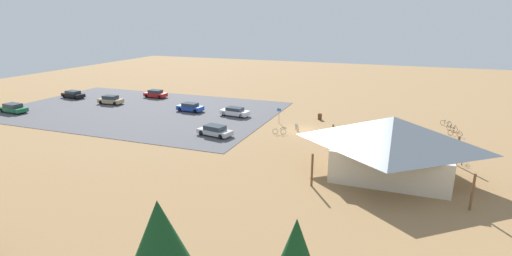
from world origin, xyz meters
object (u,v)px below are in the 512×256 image
(bike_pavilion, at_px, (391,142))
(trash_bin, at_px, (320,116))
(bicycle_yellow_edge_south, at_px, (367,125))
(car_black_end_stall, at_px, (73,94))
(car_tan_second_row, at_px, (111,100))
(car_blue_mid_lot, at_px, (190,107))
(car_white_back_corner, at_px, (235,112))
(bicycle_green_trailside, at_px, (446,123))
(car_green_front_row, at_px, (13,108))
(bicycle_black_lone_west, at_px, (452,128))
(bicycle_white_back_row, at_px, (279,131))
(bicycle_teal_yard_left, at_px, (297,128))
(lot_sign, at_px, (279,113))
(car_silver_aisle_side, at_px, (215,130))
(pine_center, at_px, (160,240))
(bicycle_orange_by_bin, at_px, (463,160))
(car_red_far_end, at_px, (155,94))
(bicycle_red_near_sign, at_px, (455,133))
(visitor_at_bikes, at_px, (371,135))

(bike_pavilion, distance_m, trash_bin, 21.15)
(bicycle_yellow_edge_south, height_order, car_black_end_stall, car_black_end_stall)
(car_tan_second_row, height_order, car_blue_mid_lot, car_tan_second_row)
(car_black_end_stall, xyz_separation_m, car_white_back_corner, (-33.53, 1.77, -0.00))
(bicycle_green_trailside, height_order, car_black_end_stall, car_black_end_stall)
(car_green_front_row, xyz_separation_m, car_blue_mid_lot, (-25.65, -10.53, -0.02))
(car_tan_second_row, bearing_deg, bicycle_yellow_edge_south, -178.98)
(car_white_back_corner, height_order, car_green_front_row, car_green_front_row)
(car_white_back_corner, relative_size, car_green_front_row, 0.94)
(trash_bin, bearing_deg, bicycle_black_lone_west, -179.32)
(car_black_end_stall, xyz_separation_m, car_blue_mid_lot, (-25.67, 1.53, 0.00))
(bicycle_green_trailside, bearing_deg, bicycle_yellow_edge_south, 24.07)
(car_white_back_corner, bearing_deg, bicycle_white_back_row, 144.55)
(bicycle_teal_yard_left, height_order, car_green_front_row, car_green_front_row)
(bike_pavilion, height_order, lot_sign, bike_pavilion)
(lot_sign, height_order, car_silver_aisle_side, lot_sign)
(pine_center, xyz_separation_m, bicycle_black_lone_west, (-16.62, -41.64, -4.05))
(trash_bin, distance_m, car_silver_aisle_side, 16.72)
(bicycle_yellow_edge_south, xyz_separation_m, car_blue_mid_lot, (27.14, 0.66, 0.38))
(bicycle_green_trailside, bearing_deg, trash_bin, 9.03)
(bike_pavilion, distance_m, bicycle_orange_by_bin, 9.55)
(pine_center, distance_m, car_red_far_end, 56.88)
(bicycle_teal_yard_left, bearing_deg, bicycle_yellow_edge_south, -149.69)
(bicycle_black_lone_west, xyz_separation_m, bicycle_teal_yard_left, (19.21, 7.01, -0.02))
(car_white_back_corner, relative_size, car_red_far_end, 1.08)
(bicycle_red_near_sign, xyz_separation_m, bicycle_orange_by_bin, (0.31, 10.32, 0.01))
(visitor_at_bikes, bearing_deg, car_black_end_stall, -7.89)
(trash_bin, xyz_separation_m, car_blue_mid_lot, (20.30, 2.50, 0.28))
(bicycle_yellow_edge_south, height_order, car_white_back_corner, car_white_back_corner)
(bicycle_red_near_sign, relative_size, car_green_front_row, 0.34)
(bicycle_white_back_row, distance_m, car_white_back_corner, 11.19)
(car_silver_aisle_side, xyz_separation_m, visitor_at_bikes, (-18.62, -4.41, 0.19))
(lot_sign, height_order, bicycle_orange_by_bin, lot_sign)
(trash_bin, relative_size, bicycle_black_lone_west, 0.67)
(bicycle_teal_yard_left, bearing_deg, lot_sign, -39.79)
(trash_bin, distance_m, lot_sign, 6.48)
(pine_center, height_order, bicycle_teal_yard_left, pine_center)
(pine_center, xyz_separation_m, car_green_front_row, (46.90, -28.40, -3.69))
(bicycle_white_back_row, bearing_deg, bicycle_orange_by_bin, 171.46)
(car_black_end_stall, bearing_deg, car_tan_second_row, 170.74)
(trash_bin, bearing_deg, bicycle_white_back_row, 70.20)
(bicycle_green_trailside, bearing_deg, bicycle_orange_by_bin, 91.41)
(bicycle_green_trailside, relative_size, car_silver_aisle_side, 0.29)
(trash_bin, relative_size, car_blue_mid_lot, 0.21)
(bicycle_green_trailside, relative_size, bicycle_red_near_sign, 0.85)
(trash_bin, distance_m, bicycle_teal_yard_left, 7.00)
(visitor_at_bikes, bearing_deg, bicycle_black_lone_west, -138.16)
(bicycle_white_back_row, xyz_separation_m, bicycle_black_lone_west, (-20.89, -9.44, 0.02))
(car_green_front_row, bearing_deg, bike_pavilion, 174.78)
(car_blue_mid_lot, bearing_deg, bicycle_black_lone_west, -175.91)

